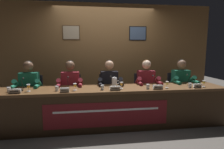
{
  "coord_description": "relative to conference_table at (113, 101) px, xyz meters",
  "views": [
    {
      "loc": [
        -0.45,
        -3.33,
        1.47
      ],
      "look_at": [
        0.0,
        0.0,
        1.0
      ],
      "focal_mm": 28.8,
      "sensor_mm": 36.0,
      "label": 1
    }
  ],
  "objects": [
    {
      "name": "chair_center",
      "position": [
        0.0,
        0.67,
        -0.07
      ],
      "size": [
        0.44,
        0.44,
        0.92
      ],
      "color": "black",
      "rests_on": "ground_plane"
    },
    {
      "name": "conference_table",
      "position": [
        0.0,
        0.0,
        0.0
      ],
      "size": [
        4.37,
        0.74,
        0.75
      ],
      "color": "brown",
      "rests_on": "ground_plane"
    },
    {
      "name": "chair_right",
      "position": [
        0.82,
        0.67,
        -0.07
      ],
      "size": [
        0.44,
        0.44,
        0.92
      ],
      "color": "black",
      "rests_on": "ground_plane"
    },
    {
      "name": "water_cup_left",
      "position": [
        -0.99,
        -0.03,
        0.26
      ],
      "size": [
        0.06,
        0.06,
        0.08
      ],
      "color": "silver",
      "rests_on": "conference_table"
    },
    {
      "name": "microphone_left",
      "position": [
        -0.82,
        0.14,
        0.3
      ],
      "size": [
        0.06,
        0.17,
        0.22
      ],
      "color": "black",
      "rests_on": "conference_table"
    },
    {
      "name": "juice_glass_far_left",
      "position": [
        -1.47,
        -0.01,
        0.31
      ],
      "size": [
        0.06,
        0.06,
        0.12
      ],
      "color": "white",
      "rests_on": "conference_table"
    },
    {
      "name": "juice_glass_center",
      "position": [
        0.16,
        -0.02,
        0.31
      ],
      "size": [
        0.06,
        0.06,
        0.12
      ],
      "color": "white",
      "rests_on": "conference_table"
    },
    {
      "name": "water_cup_far_left",
      "position": [
        -1.79,
        -0.02,
        0.26
      ],
      "size": [
        0.06,
        0.06,
        0.08
      ],
      "color": "silver",
      "rests_on": "conference_table"
    },
    {
      "name": "panelist_right",
      "position": [
        0.82,
        0.47,
        0.21
      ],
      "size": [
        0.51,
        0.48,
        1.24
      ],
      "color": "black",
      "rests_on": "ground_plane"
    },
    {
      "name": "nameplate_right",
      "position": [
        0.82,
        -0.15,
        0.27
      ],
      "size": [
        0.18,
        0.06,
        0.08
      ],
      "color": "white",
      "rests_on": "conference_table"
    },
    {
      "name": "chair_far_left",
      "position": [
        -1.62,
        0.67,
        -0.07
      ],
      "size": [
        0.44,
        0.44,
        0.92
      ],
      "color": "black",
      "rests_on": "ground_plane"
    },
    {
      "name": "microphone_far_right",
      "position": [
        1.58,
        0.12,
        0.3
      ],
      "size": [
        0.06,
        0.17,
        0.22
      ],
      "color": "black",
      "rests_on": "conference_table"
    },
    {
      "name": "chair_far_right",
      "position": [
        1.63,
        0.67,
        -0.07
      ],
      "size": [
        0.44,
        0.44,
        0.92
      ],
      "color": "black",
      "rests_on": "ground_plane"
    },
    {
      "name": "microphone_center",
      "position": [
        -0.01,
        0.12,
        0.3
      ],
      "size": [
        0.06,
        0.17,
        0.22
      ],
      "color": "black",
      "rests_on": "conference_table"
    },
    {
      "name": "juice_glass_left",
      "position": [
        -0.68,
        -0.03,
        0.31
      ],
      "size": [
        0.06,
        0.06,
        0.12
      ],
      "color": "white",
      "rests_on": "conference_table"
    },
    {
      "name": "panelist_left",
      "position": [
        -0.81,
        0.47,
        0.21
      ],
      "size": [
        0.51,
        0.48,
        1.24
      ],
      "color": "black",
      "rests_on": "ground_plane"
    },
    {
      "name": "nameplate_left",
      "position": [
        -0.84,
        -0.16,
        0.27
      ],
      "size": [
        0.15,
        0.06,
        0.08
      ],
      "color": "white",
      "rests_on": "conference_table"
    },
    {
      "name": "nameplate_center",
      "position": [
        0.02,
        -0.14,
        0.27
      ],
      "size": [
        0.19,
        0.06,
        0.08
      ],
      "color": "white",
      "rests_on": "conference_table"
    },
    {
      "name": "water_cup_far_right",
      "position": [
        1.48,
        -0.08,
        0.26
      ],
      "size": [
        0.06,
        0.06,
        0.08
      ],
      "color": "silver",
      "rests_on": "conference_table"
    },
    {
      "name": "microphone_right",
      "position": [
        0.83,
        0.09,
        0.3
      ],
      "size": [
        0.06,
        0.17,
        0.22
      ],
      "color": "black",
      "rests_on": "conference_table"
    },
    {
      "name": "nameplate_far_left",
      "position": [
        -1.65,
        -0.13,
        0.27
      ],
      "size": [
        0.2,
        0.06,
        0.08
      ],
      "color": "white",
      "rests_on": "conference_table"
    },
    {
      "name": "panelist_far_right",
      "position": [
        1.63,
        0.47,
        0.21
      ],
      "size": [
        0.51,
        0.48,
        1.24
      ],
      "color": "black",
      "rests_on": "ground_plane"
    },
    {
      "name": "chair_left",
      "position": [
        -0.81,
        0.67,
        -0.07
      ],
      "size": [
        0.44,
        0.44,
        0.92
      ],
      "color": "black",
      "rests_on": "ground_plane"
    },
    {
      "name": "panelist_far_left",
      "position": [
        -1.62,
        0.47,
        0.21
      ],
      "size": [
        0.51,
        0.48,
        1.24
      ],
      "color": "black",
      "rests_on": "ground_plane"
    },
    {
      "name": "nameplate_far_right",
      "position": [
        1.6,
        -0.13,
        0.27
      ],
      "size": [
        0.16,
        0.06,
        0.08
      ],
      "color": "white",
      "rests_on": "conference_table"
    },
    {
      "name": "water_pitcher_central",
      "position": [
        0.05,
        0.13,
        0.32
      ],
      "size": [
        0.15,
        0.1,
        0.21
      ],
      "color": "silver",
      "rests_on": "conference_table"
    },
    {
      "name": "water_cup_center",
      "position": [
        -0.2,
        -0.05,
        0.26
      ],
      "size": [
        0.06,
        0.06,
        0.08
      ],
      "color": "silver",
      "rests_on": "conference_table"
    },
    {
      "name": "wall_back_panelled",
      "position": [
        0.0,
        1.42,
        0.78
      ],
      "size": [
        5.57,
        0.14,
        2.6
      ],
      "color": "brown",
      "rests_on": "ground_plane"
    },
    {
      "name": "panelist_center",
      "position": [
        0.0,
        0.47,
        0.21
      ],
      "size": [
        0.51,
        0.48,
        1.24
      ],
      "color": "black",
      "rests_on": "ground_plane"
    },
    {
      "name": "microphone_far_left",
      "position": [
        -1.61,
        0.1,
        0.3
      ],
      "size": [
        0.06,
        0.17,
        0.22
      ],
      "color": "black",
      "rests_on": "conference_table"
    },
    {
      "name": "ground_plane",
      "position": [
        0.0,
        0.12,
        -0.52
      ],
      "size": [
        12.0,
        12.0,
        0.0
      ],
      "primitive_type": "plane",
      "color": "#4C4742"
    },
    {
      "name": "water_cup_right",
      "position": [
        0.64,
        -0.09,
        0.26
      ],
      "size": [
        0.06,
        0.06,
        0.08
      ],
      "color": "silver",
      "rests_on": "conference_table"
    },
    {
      "name": "juice_glass_right",
      "position": [
        1.03,
        -0.06,
        0.31
      ],
      "size": [
        0.06,
        0.06,
        0.12
      ],
      "color": "white",
      "rests_on": "conference_table"
    },
    {
      "name": "juice_glass_far_right",
      "position": [
        1.78,
        -0.05,
        0.31
      ],
      "size": [
        0.06,
        0.06,
        0.12
      ],
      "color": "white",
      "rests_on": "conference_table"
    }
  ]
}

